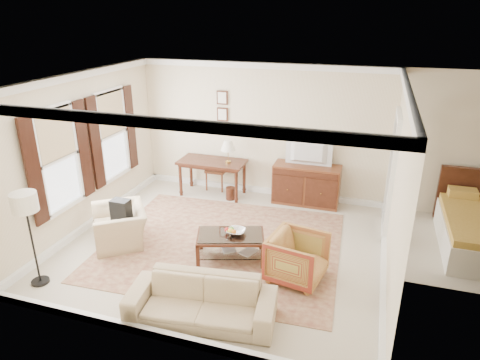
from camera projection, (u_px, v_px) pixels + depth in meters
The scene contains 20 objects.
room_shell at pixel (222, 107), 6.72m from camera, with size 5.51×5.01×2.91m.
window_front at pixel (58, 160), 7.21m from camera, with size 0.12×1.56×1.80m, color #CCB284, non-canonical shape.
window_rear at pixel (112, 135), 8.62m from camera, with size 0.12×1.56×1.80m, color #CCB284, non-canonical shape.
doorway at pixel (391, 176), 7.80m from camera, with size 0.10×1.12×2.25m, color white, non-canonical shape.
rug at pixel (222, 244), 7.62m from camera, with size 4.09×3.50×0.01m, color maroon.
writing_desk at pixel (212, 165), 9.46m from camera, with size 1.47×0.73×0.80m.
desk_chair at pixel (217, 167), 9.84m from camera, with size 0.45×0.45×1.05m, color brown, non-canonical shape.
desk_lamp at pixel (228, 152), 9.22m from camera, with size 0.32×0.32×0.50m, color silver, non-canonical shape.
framed_prints at pixel (222, 106), 9.36m from camera, with size 0.25×0.04×0.68m, color #452013, non-canonical shape.
sideboard at pixel (306, 184), 9.12m from camera, with size 1.40×0.54×0.86m, color brown.
tv at pixel (309, 145), 8.77m from camera, with size 0.92×0.53×0.12m, color black.
coffee_table at pixel (231, 240), 7.07m from camera, with size 1.24×0.95×0.47m.
fruit_bowl at pixel (236, 231), 7.03m from camera, with size 0.42×0.42×0.10m, color silver.
book_a at pixel (222, 249), 7.14m from camera, with size 0.28×0.04×0.38m, color brown.
book_b at pixel (244, 249), 7.14m from camera, with size 0.28×0.03×0.38m, color brown.
striped_armchair at pixel (297, 256), 6.51m from camera, with size 0.80×0.75×0.83m, color maroon.
club_armchair at pixel (119, 220), 7.55m from camera, with size 1.01×0.66×0.88m, color tan.
backpack at pixel (121, 208), 7.45m from camera, with size 0.32×0.22×0.40m, color black.
sofa at pixel (201, 295), 5.66m from camera, with size 1.98×0.58×0.77m, color tan.
floor_lamp at pixel (26, 209), 6.11m from camera, with size 0.37×0.37×1.50m.
Camera 1 is at (2.30, -6.26, 3.91)m, focal length 32.00 mm.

